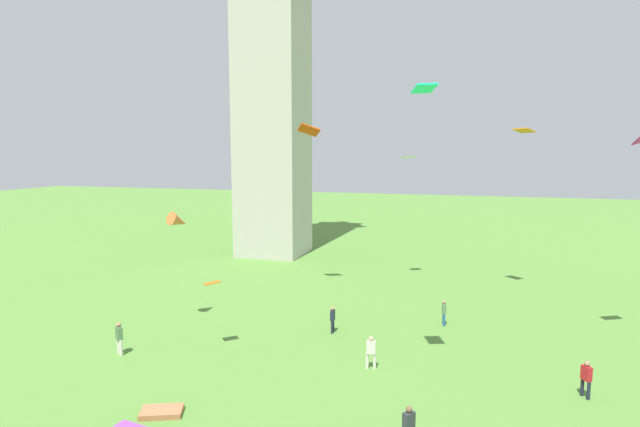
% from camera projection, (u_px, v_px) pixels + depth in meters
% --- Properties ---
extents(monument_obelisk, '(6.57, 6.57, 52.61)m').
position_uv_depth(monument_obelisk, '(271.00, 0.00, 51.18)').
color(monument_obelisk, '#B7B2A8').
rests_on(monument_obelisk, ground_plane).
extents(person_0, '(0.45, 0.52, 1.72)m').
position_uv_depth(person_0, '(586.00, 377.00, 22.48)').
color(person_0, '#1E2333').
rests_on(person_0, ground_plane).
extents(person_1, '(0.47, 0.51, 1.73)m').
position_uv_depth(person_1, '(409.00, 425.00, 18.50)').
color(person_1, '#2D3338').
rests_on(person_1, ground_plane).
extents(person_2, '(0.53, 0.32, 1.72)m').
position_uv_depth(person_2, '(371.00, 351.00, 25.46)').
color(person_2, silver).
rests_on(person_2, ground_plane).
extents(person_3, '(0.30, 0.50, 1.63)m').
position_uv_depth(person_3, '(444.00, 311.00, 31.87)').
color(person_3, '#235693').
rests_on(person_3, ground_plane).
extents(person_4, '(0.54, 0.49, 1.81)m').
position_uv_depth(person_4, '(119.00, 336.00, 27.24)').
color(person_4, silver).
rests_on(person_4, ground_plane).
extents(person_5, '(0.27, 0.50, 1.62)m').
position_uv_depth(person_5, '(333.00, 318.00, 30.60)').
color(person_5, '#1E2333').
rests_on(person_5, ground_plane).
extents(kite_flying_0, '(1.28, 1.54, 0.33)m').
position_uv_depth(kite_flying_0, '(424.00, 88.00, 21.74)').
color(kite_flying_0, '#17E1B2').
extents(kite_flying_1, '(1.88, 1.52, 1.03)m').
position_uv_depth(kite_flying_1, '(309.00, 130.00, 37.96)').
color(kite_flying_1, '#CA3D07').
extents(kite_flying_3, '(1.04, 1.02, 0.19)m').
position_uv_depth(kite_flying_3, '(212.00, 283.00, 27.57)').
color(kite_flying_3, '#C06514').
extents(kite_flying_4, '(1.24, 1.13, 0.18)m').
position_uv_depth(kite_flying_4, '(409.00, 157.00, 41.27)').
color(kite_flying_4, '#6AC530').
extents(kite_flying_5, '(1.34, 1.69, 1.29)m').
position_uv_depth(kite_flying_5, '(178.00, 221.00, 31.62)').
color(kite_flying_5, '#D26A30').
extents(kite_flying_6, '(1.61, 1.60, 0.35)m').
position_uv_depth(kite_flying_6, '(524.00, 130.00, 37.00)').
color(kite_flying_6, orange).
extents(kite_bundle_0, '(1.96, 1.57, 0.24)m').
position_uv_depth(kite_bundle_0, '(162.00, 412.00, 21.11)').
color(kite_bundle_0, '#B26C44').
rests_on(kite_bundle_0, ground_plane).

